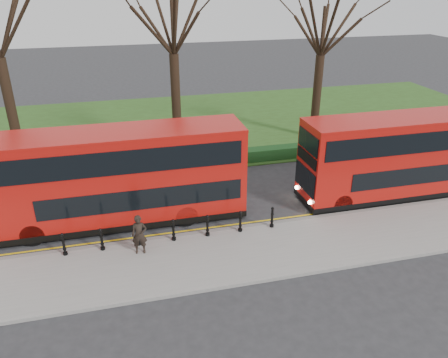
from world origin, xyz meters
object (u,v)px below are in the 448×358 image
object	(u,v)px
bus_lead	(121,178)
pedestrian	(139,235)
bollard_row	(173,230)
bus_rear	(403,157)

from	to	relation	value
bus_lead	pedestrian	size ratio (longest dim) A/B	6.53
bollard_row	bus_rear	distance (m)	12.72
bus_lead	pedestrian	world-z (taller)	bus_lead
bollard_row	bus_lead	bearing A→B (deg)	128.56
bollard_row	bus_rear	world-z (taller)	bus_rear
bus_lead	bollard_row	bearing A→B (deg)	-51.44
bollard_row	bus_lead	size ratio (longest dim) A/B	0.82
bus_lead	bus_rear	distance (m)	14.51
bollard_row	pedestrian	distance (m)	1.66
bus_lead	bus_rear	xyz separation A→B (m)	(14.50, -0.71, -0.10)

